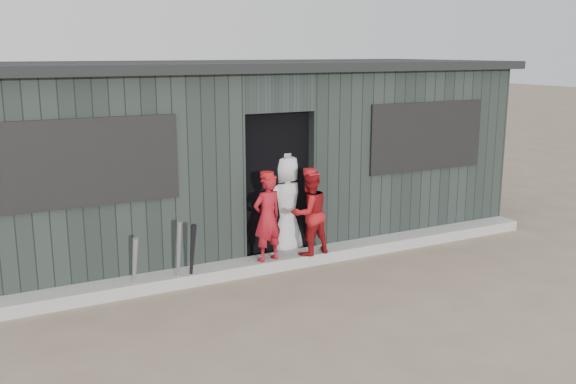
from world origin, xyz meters
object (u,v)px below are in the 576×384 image
bat_left (135,266)px  player_grey_back (285,206)px  player_red_right (309,213)px  dugout (235,152)px  bat_mid (179,255)px  player_red_left (267,218)px  bat_right (192,255)px

bat_left → player_grey_back: bearing=13.1°
player_red_right → dugout: dugout is taller
bat_left → dugout: (2.04, 1.81, 0.93)m
bat_mid → player_red_left: player_red_left is taller
bat_mid → dugout: size_ratio=0.10×
player_red_right → player_red_left: bearing=-8.8°
bat_left → bat_mid: bat_mid is taller
player_red_right → bat_right: bearing=-4.2°
bat_left → player_red_left: bearing=1.4°
bat_left → bat_mid: (0.53, -0.00, 0.06)m
player_grey_back → dugout: 1.43m
bat_mid → bat_left: bearing=179.7°
player_red_right → player_grey_back: bearing=-86.1°
bat_left → player_red_right: bearing=0.6°
player_red_left → dugout: size_ratio=0.14×
bat_left → player_grey_back: (2.23, 0.52, 0.35)m
bat_mid → player_grey_back: size_ratio=0.59×
bat_left → player_red_right: (2.32, 0.03, 0.35)m
bat_mid → dugout: 2.52m
bat_left → bat_right: bat_right is taller
bat_left → dugout: bearing=41.4°
bat_left → player_grey_back: 2.31m
player_red_right → dugout: 1.89m
bat_right → player_grey_back: (1.55, 0.57, 0.30)m
bat_left → player_red_left: (1.72, 0.04, 0.35)m
player_red_left → player_grey_back: size_ratio=0.80×
bat_left → bat_right: size_ratio=0.87×
bat_right → player_red_right: player_red_right is taller
bat_right → player_red_left: size_ratio=0.73×
bat_mid → player_grey_back: bearing=17.0°
bat_right → dugout: size_ratio=0.10×
bat_right → player_red_right: (1.65, 0.08, 0.30)m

